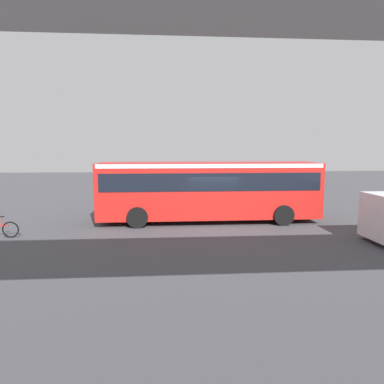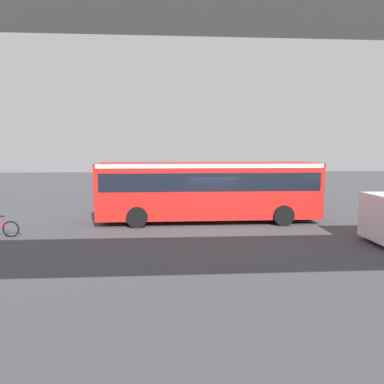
# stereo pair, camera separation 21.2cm
# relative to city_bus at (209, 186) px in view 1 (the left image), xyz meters

# --- Properties ---
(ground) EXTENTS (80.00, 80.00, 0.00)m
(ground) POSITION_rel_city_bus_xyz_m (-0.08, 0.53, -1.88)
(ground) COLOR #424247
(city_bus) EXTENTS (11.54, 2.85, 3.15)m
(city_bus) POSITION_rel_city_bus_xyz_m (0.00, 0.00, 0.00)
(city_bus) COLOR red
(city_bus) RESTS_ON ground
(traffic_sign) EXTENTS (0.08, 0.60, 2.80)m
(traffic_sign) POSITION_rel_city_bus_xyz_m (-3.96, -3.32, 0.01)
(traffic_sign) COLOR slate
(traffic_sign) RESTS_ON ground
(lane_dash_leftmost) EXTENTS (2.00, 0.20, 0.01)m
(lane_dash_leftmost) POSITION_rel_city_bus_xyz_m (-4.08, -2.52, -1.88)
(lane_dash_leftmost) COLOR silver
(lane_dash_leftmost) RESTS_ON ground
(lane_dash_left) EXTENTS (2.00, 0.20, 0.01)m
(lane_dash_left) POSITION_rel_city_bus_xyz_m (-0.08, -2.52, -1.88)
(lane_dash_left) COLOR silver
(lane_dash_left) RESTS_ON ground
(lane_dash_centre) EXTENTS (2.00, 0.20, 0.01)m
(lane_dash_centre) POSITION_rel_city_bus_xyz_m (3.92, -2.52, -1.88)
(lane_dash_centre) COLOR silver
(lane_dash_centre) RESTS_ON ground
(pedestrian_overpass) EXTENTS (30.01, 2.60, 7.29)m
(pedestrian_overpass) POSITION_rel_city_bus_xyz_m (-0.08, 13.23, 3.61)
(pedestrian_overpass) COLOR #9E9E99
(pedestrian_overpass) RESTS_ON ground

